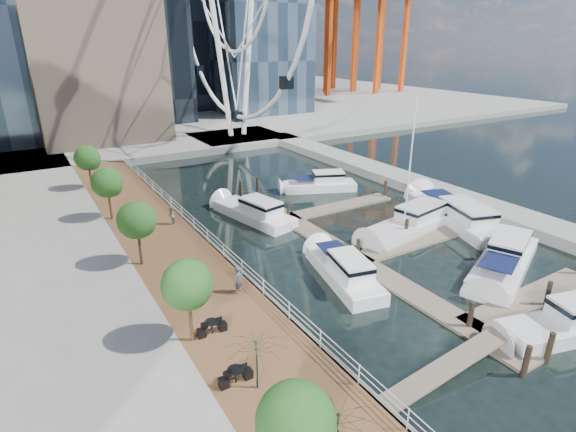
{
  "coord_description": "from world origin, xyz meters",
  "views": [
    {
      "loc": [
        -17.25,
        -15.13,
        15.54
      ],
      "look_at": [
        -0.6,
        12.15,
        3.0
      ],
      "focal_mm": 28.0,
      "sensor_mm": 36.0,
      "label": 1
    }
  ],
  "objects": [
    {
      "name": "floating_docks",
      "position": [
        7.97,
        9.98,
        0.49
      ],
      "size": [
        16.0,
        34.0,
        2.6
      ],
      "color": "#6D6051",
      "rests_on": "ground"
    },
    {
      "name": "ground",
      "position": [
        0.0,
        0.0,
        0.0
      ],
      "size": [
        520.0,
        520.0,
        0.0
      ],
      "primitive_type": "plane",
      "color": "black",
      "rests_on": "ground"
    },
    {
      "name": "cafe_tables",
      "position": [
        -10.4,
        -2.0,
        1.37
      ],
      "size": [
        2.5,
        13.7,
        0.74
      ],
      "color": "black",
      "rests_on": "ground"
    },
    {
      "name": "seawall",
      "position": [
        -6.0,
        15.0,
        0.5
      ],
      "size": [
        0.25,
        60.0,
        1.0
      ],
      "primitive_type": "cube",
      "color": "#595954",
      "rests_on": "ground"
    },
    {
      "name": "pedestrian_mid",
      "position": [
        -7.34,
        20.02,
        1.77
      ],
      "size": [
        0.93,
        0.95,
        1.55
      ],
      "primitive_type": "imported",
      "rotation": [
        0.0,
        0.0,
        -2.28
      ],
      "color": "#856F5C",
      "rests_on": "boardwalk"
    },
    {
      "name": "boardwalk",
      "position": [
        -9.0,
        15.0,
        0.5
      ],
      "size": [
        6.0,
        60.0,
        1.0
      ],
      "primitive_type": "cube",
      "color": "brown",
      "rests_on": "ground"
    },
    {
      "name": "breakwater",
      "position": [
        20.0,
        20.0,
        0.5
      ],
      "size": [
        4.0,
        60.0,
        1.0
      ],
      "primitive_type": "cube",
      "color": "gray",
      "rests_on": "ground"
    },
    {
      "name": "pedestrian_far",
      "position": [
        -9.78,
        32.91,
        1.98
      ],
      "size": [
        1.24,
        0.95,
        1.96
      ],
      "primitive_type": "imported",
      "rotation": [
        0.0,
        0.0,
        2.67
      ],
      "color": "#384046",
      "rests_on": "boardwalk"
    },
    {
      "name": "moored_yachts",
      "position": [
        9.7,
        10.52,
        0.0
      ],
      "size": [
        21.94,
        33.83,
        11.5
      ],
      "color": "silver",
      "rests_on": "ground"
    },
    {
      "name": "yacht_foreground",
      "position": [
        11.29,
        1.5,
        0.0
      ],
      "size": [
        11.56,
        7.25,
        2.15
      ],
      "primitive_type": null,
      "rotation": [
        0.0,
        0.0,
        1.98
      ],
      "color": "white",
      "rests_on": "ground"
    },
    {
      "name": "street_trees",
      "position": [
        -11.4,
        14.0,
        4.29
      ],
      "size": [
        2.6,
        42.6,
        4.6
      ],
      "color": "#3F2B1C",
      "rests_on": "ground"
    },
    {
      "name": "port_cranes",
      "position": [
        67.67,
        95.67,
        20.0
      ],
      "size": [
        40.0,
        52.0,
        38.0
      ],
      "color": "#D84C14",
      "rests_on": "ground"
    },
    {
      "name": "railing",
      "position": [
        -6.1,
        15.0,
        1.52
      ],
      "size": [
        0.1,
        60.0,
        1.05
      ],
      "primitive_type": null,
      "color": "white",
      "rests_on": "boardwalk"
    },
    {
      "name": "land_far",
      "position": [
        0.0,
        102.0,
        0.5
      ],
      "size": [
        200.0,
        114.0,
        1.0
      ],
      "primitive_type": "cube",
      "color": "gray",
      "rests_on": "ground"
    },
    {
      "name": "pier",
      "position": [
        14.0,
        52.0,
        0.5
      ],
      "size": [
        14.0,
        12.0,
        1.0
      ],
      "primitive_type": "cube",
      "color": "gray",
      "rests_on": "ground"
    },
    {
      "name": "pedestrian_near",
      "position": [
        -7.25,
        7.03,
        1.89
      ],
      "size": [
        0.77,
        0.74,
        1.77
      ],
      "primitive_type": "imported",
      "rotation": [
        0.0,
        0.0,
        0.71
      ],
      "color": "#505B6B",
      "rests_on": "boardwalk"
    }
  ]
}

